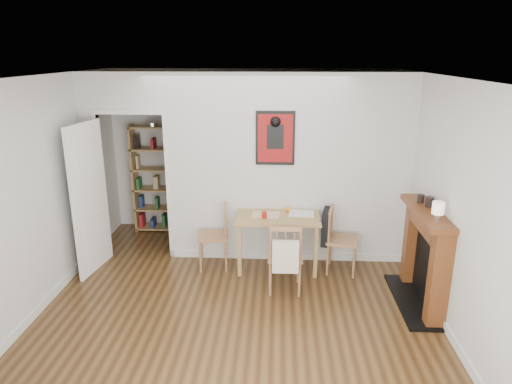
# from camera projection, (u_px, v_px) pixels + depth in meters

# --- Properties ---
(ground) EXTENTS (5.20, 5.20, 0.00)m
(ground) POSITION_uv_depth(u_px,v_px,m) (238.00, 308.00, 5.28)
(ground) COLOR #55381B
(ground) RESTS_ON ground
(room_shell) EXTENTS (5.20, 5.20, 5.20)m
(room_shell) POSITION_uv_depth(u_px,v_px,m) (253.00, 171.00, 6.18)
(room_shell) COLOR beige
(room_shell) RESTS_ON ground
(dining_table) EXTENTS (1.11, 0.71, 0.76)m
(dining_table) POSITION_uv_depth(u_px,v_px,m) (278.00, 221.00, 6.12)
(dining_table) COLOR #AA8C4F
(dining_table) RESTS_ON ground
(chair_left) EXTENTS (0.49, 0.49, 0.88)m
(chair_left) POSITION_uv_depth(u_px,v_px,m) (213.00, 236.00, 6.20)
(chair_left) COLOR #A2734B
(chair_left) RESTS_ON ground
(chair_right) EXTENTS (0.57, 0.52, 0.88)m
(chair_right) POSITION_uv_depth(u_px,v_px,m) (341.00, 239.00, 6.06)
(chair_right) COLOR #A2734B
(chair_right) RESTS_ON ground
(chair_front) EXTENTS (0.46, 0.52, 0.91)m
(chair_front) POSITION_uv_depth(u_px,v_px,m) (285.00, 256.00, 5.56)
(chair_front) COLOR #A2734B
(chair_front) RESTS_ON ground
(bookshelf) EXTENTS (0.74, 0.30, 1.75)m
(bookshelf) POSITION_uv_depth(u_px,v_px,m) (156.00, 179.00, 7.39)
(bookshelf) COLOR #AA8C4F
(bookshelf) RESTS_ON ground
(fireplace) EXTENTS (0.45, 1.25, 1.16)m
(fireplace) POSITION_uv_depth(u_px,v_px,m) (426.00, 254.00, 5.24)
(fireplace) COLOR brown
(fireplace) RESTS_ON ground
(red_glass) EXTENTS (0.07, 0.07, 0.09)m
(red_glass) POSITION_uv_depth(u_px,v_px,m) (264.00, 215.00, 5.97)
(red_glass) COLOR maroon
(red_glass) RESTS_ON dining_table
(orange_fruit) EXTENTS (0.07, 0.07, 0.07)m
(orange_fruit) POSITION_uv_depth(u_px,v_px,m) (288.00, 209.00, 6.21)
(orange_fruit) COLOR orange
(orange_fruit) RESTS_ON dining_table
(placemat) EXTENTS (0.37, 0.29, 0.00)m
(placemat) POSITION_uv_depth(u_px,v_px,m) (266.00, 215.00, 6.09)
(placemat) COLOR beige
(placemat) RESTS_ON dining_table
(notebook) EXTENTS (0.35, 0.27, 0.02)m
(notebook) POSITION_uv_depth(u_px,v_px,m) (302.00, 213.00, 6.12)
(notebook) COLOR silver
(notebook) RESTS_ON dining_table
(mantel_lamp) EXTENTS (0.13, 0.13, 0.20)m
(mantel_lamp) POSITION_uv_depth(u_px,v_px,m) (438.00, 209.00, 4.72)
(mantel_lamp) COLOR silver
(mantel_lamp) RESTS_ON fireplace
(ceramic_jar_a) EXTENTS (0.10, 0.10, 0.11)m
(ceramic_jar_a) POSITION_uv_depth(u_px,v_px,m) (430.00, 202.00, 5.16)
(ceramic_jar_a) COLOR black
(ceramic_jar_a) RESTS_ON fireplace
(ceramic_jar_b) EXTENTS (0.08, 0.08, 0.10)m
(ceramic_jar_b) POSITION_uv_depth(u_px,v_px,m) (421.00, 198.00, 5.31)
(ceramic_jar_b) COLOR black
(ceramic_jar_b) RESTS_ON fireplace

